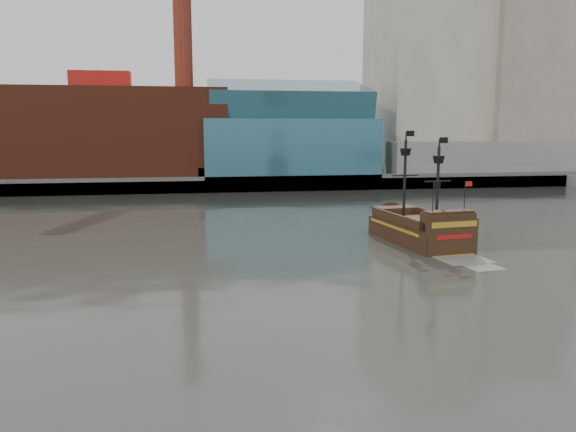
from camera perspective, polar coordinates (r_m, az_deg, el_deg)
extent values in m
plane|color=#2D2F29|center=(32.14, 3.14, -10.02)|extent=(400.00, 400.00, 0.00)
cube|color=slate|center=(122.19, -6.40, 4.43)|extent=(220.00, 60.00, 2.00)
cube|color=#4C4C49|center=(92.84, -5.36, 3.23)|extent=(220.00, 1.00, 2.60)
cube|color=maroon|center=(102.78, -18.28, 7.95)|extent=(42.00, 18.00, 15.00)
cube|color=#28586B|center=(101.10, -0.03, 6.97)|extent=(30.00, 16.00, 10.00)
cube|color=#BCB49C|center=(120.08, 13.94, 15.63)|extent=(20.00, 22.00, 46.00)
cube|color=gray|center=(124.36, 22.47, 13.13)|extent=(18.00, 18.00, 38.00)
cube|color=#BCB49C|center=(139.89, 15.03, 15.84)|extent=(24.00, 20.00, 52.00)
cube|color=slate|center=(110.34, 20.29, 5.55)|extent=(40.00, 6.00, 6.00)
cylinder|color=maroon|center=(105.13, -10.67, 18.39)|extent=(3.20, 3.20, 22.00)
cube|color=#28586B|center=(101.14, -0.03, 11.51)|extent=(28.00, 14.94, 8.78)
cube|color=black|center=(53.20, 13.02, -2.00)|extent=(6.04, 11.75, 2.44)
cube|color=#4A2D1B|center=(52.96, 13.07, -0.56)|extent=(5.44, 10.57, 0.28)
cube|color=black|center=(56.81, 10.84, 0.48)|extent=(4.23, 2.73, 0.94)
cube|color=black|center=(48.74, 15.93, -0.64)|extent=(4.61, 2.04, 1.69)
cube|color=black|center=(48.29, 16.41, -2.56)|extent=(4.59, 0.80, 3.75)
cube|color=#A1801F|center=(47.92, 16.57, -0.83)|extent=(4.20, 0.60, 0.47)
cube|color=maroon|center=(48.09, 16.52, -2.04)|extent=(3.27, 0.48, 0.38)
cylinder|color=black|center=(53.34, 11.77, 3.67)|extent=(0.29, 0.29, 7.32)
cylinder|color=black|center=(51.50, 14.96, 3.06)|extent=(0.29, 0.29, 6.75)
cone|color=black|center=(53.18, 11.86, 6.39)|extent=(1.15, 1.15, 0.66)
cone|color=black|center=(51.33, 15.06, 5.56)|extent=(1.15, 1.15, 0.66)
cube|color=black|center=(53.34, 12.32, 8.19)|extent=(0.84, 0.13, 0.52)
cube|color=black|center=(51.49, 15.54, 7.43)|extent=(0.84, 0.13, 0.52)
cube|color=gray|center=(47.24, 17.39, -4.24)|extent=(4.37, 3.84, 0.02)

